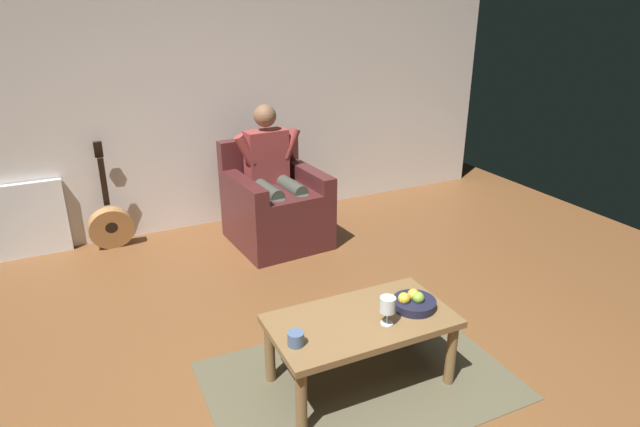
{
  "coord_description": "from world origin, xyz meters",
  "views": [
    {
      "loc": [
        1.16,
        1.82,
        2.1
      ],
      "look_at": [
        -0.42,
        -1.39,
        0.66
      ],
      "focal_mm": 30.08,
      "sensor_mm": 36.0,
      "label": 1
    }
  ],
  "objects_px": {
    "guitar": "(111,224)",
    "wine_glass_near": "(388,306)",
    "armchair": "(275,207)",
    "person_seated": "(273,171)",
    "candle_jar": "(296,339)",
    "fruit_bowl": "(414,302)",
    "coffee_table": "(361,328)"
  },
  "relations": [
    {
      "from": "guitar",
      "to": "wine_glass_near",
      "type": "distance_m",
      "value": 2.95
    },
    {
      "from": "guitar",
      "to": "wine_glass_near",
      "type": "xyz_separation_m",
      "value": [
        -1.17,
        2.69,
        0.32
      ]
    },
    {
      "from": "armchair",
      "to": "person_seated",
      "type": "distance_m",
      "value": 0.34
    },
    {
      "from": "wine_glass_near",
      "to": "candle_jar",
      "type": "relative_size",
      "value": 1.91
    },
    {
      "from": "wine_glass_near",
      "to": "fruit_bowl",
      "type": "bearing_deg",
      "value": -162.3
    },
    {
      "from": "fruit_bowl",
      "to": "person_seated",
      "type": "bearing_deg",
      "value": -89.31
    },
    {
      "from": "guitar",
      "to": "candle_jar",
      "type": "bearing_deg",
      "value": 103.72
    },
    {
      "from": "person_seated",
      "to": "coffee_table",
      "type": "relative_size",
      "value": 1.18
    },
    {
      "from": "armchair",
      "to": "fruit_bowl",
      "type": "height_order",
      "value": "armchair"
    },
    {
      "from": "person_seated",
      "to": "coffee_table",
      "type": "bearing_deg",
      "value": 77.79
    },
    {
      "from": "person_seated",
      "to": "fruit_bowl",
      "type": "height_order",
      "value": "person_seated"
    },
    {
      "from": "wine_glass_near",
      "to": "candle_jar",
      "type": "distance_m",
      "value": 0.53
    },
    {
      "from": "armchair",
      "to": "guitar",
      "type": "bearing_deg",
      "value": -24.42
    },
    {
      "from": "fruit_bowl",
      "to": "candle_jar",
      "type": "xyz_separation_m",
      "value": [
        0.76,
        0.03,
        0.0
      ]
    },
    {
      "from": "coffee_table",
      "to": "candle_jar",
      "type": "height_order",
      "value": "candle_jar"
    },
    {
      "from": "candle_jar",
      "to": "wine_glass_near",
      "type": "bearing_deg",
      "value": 175.14
    },
    {
      "from": "wine_glass_near",
      "to": "person_seated",
      "type": "bearing_deg",
      "value": -95.36
    },
    {
      "from": "guitar",
      "to": "fruit_bowl",
      "type": "relative_size",
      "value": 3.84
    },
    {
      "from": "coffee_table",
      "to": "guitar",
      "type": "xyz_separation_m",
      "value": [
        1.07,
        -2.57,
        -0.15
      ]
    },
    {
      "from": "person_seated",
      "to": "fruit_bowl",
      "type": "relative_size",
      "value": 4.92
    },
    {
      "from": "fruit_bowl",
      "to": "guitar",
      "type": "bearing_deg",
      "value": -61.78
    },
    {
      "from": "armchair",
      "to": "person_seated",
      "type": "height_order",
      "value": "person_seated"
    },
    {
      "from": "armchair",
      "to": "coffee_table",
      "type": "height_order",
      "value": "armchair"
    },
    {
      "from": "armchair",
      "to": "fruit_bowl",
      "type": "relative_size",
      "value": 3.63
    },
    {
      "from": "armchair",
      "to": "person_seated",
      "type": "relative_size",
      "value": 0.74
    },
    {
      "from": "guitar",
      "to": "candle_jar",
      "type": "height_order",
      "value": "guitar"
    },
    {
      "from": "wine_glass_near",
      "to": "guitar",
      "type": "bearing_deg",
      "value": -66.43
    },
    {
      "from": "person_seated",
      "to": "coffee_table",
      "type": "xyz_separation_m",
      "value": [
        0.3,
        2.07,
        -0.3
      ]
    },
    {
      "from": "armchair",
      "to": "person_seated",
      "type": "xyz_separation_m",
      "value": [
        0.0,
        -0.01,
        0.34
      ]
    },
    {
      "from": "guitar",
      "to": "wine_glass_near",
      "type": "height_order",
      "value": "guitar"
    },
    {
      "from": "coffee_table",
      "to": "candle_jar",
      "type": "distance_m",
      "value": 0.45
    },
    {
      "from": "person_seated",
      "to": "guitar",
      "type": "xyz_separation_m",
      "value": [
        1.38,
        -0.5,
        -0.45
      ]
    }
  ]
}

